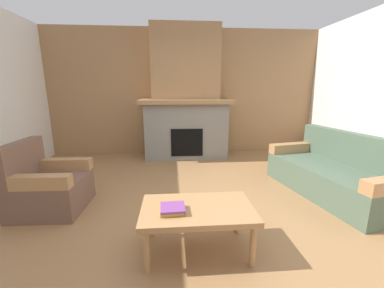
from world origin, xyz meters
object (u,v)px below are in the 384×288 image
Objects in this scene: coffee_table at (197,213)px; armchair at (47,186)px; couch at (334,174)px; fireplace at (186,102)px.

armchair is at bearing 152.18° from coffee_table.
coffee_table is (1.74, -0.92, 0.08)m from armchair.
couch is 3.78m from armchair.
coffee_table is at bearing -91.33° from fireplace.
armchair is 1.97m from coffee_table.
fireplace is at bearing 51.28° from armchair.
coffee_table is (-0.07, -3.19, -0.79)m from fireplace.
coffee_table is (-2.04, -1.06, 0.09)m from couch.
fireplace is 1.40× the size of couch.
couch is 2.30m from coffee_table.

